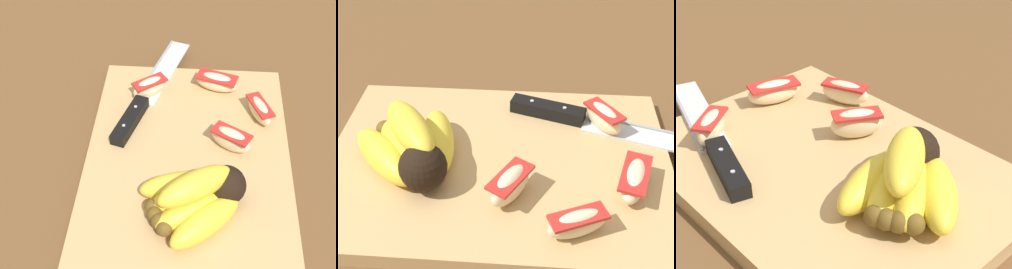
{
  "view_description": "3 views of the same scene",
  "coord_description": "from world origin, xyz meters",
  "views": [
    {
      "loc": [
        0.51,
        -0.01,
        0.56
      ],
      "look_at": [
        0.01,
        -0.04,
        0.06
      ],
      "focal_mm": 53.72,
      "sensor_mm": 36.0,
      "label": 1
    },
    {
      "loc": [
        -0.03,
        0.39,
        0.39
      ],
      "look_at": [
        0.0,
        -0.01,
        0.06
      ],
      "focal_mm": 48.49,
      "sensor_mm": 36.0,
      "label": 2
    },
    {
      "loc": [
        0.38,
        -0.33,
        0.37
      ],
      "look_at": [
        0.02,
        0.0,
        0.06
      ],
      "focal_mm": 57.71,
      "sensor_mm": 36.0,
      "label": 3
    }
  ],
  "objects": [
    {
      "name": "apple_wedge_middle",
      "position": [
        -0.12,
        -0.08,
        0.04
      ],
      "size": [
        0.05,
        0.06,
        0.04
      ],
      "color": "beige",
      "rests_on": "cutting_board"
    },
    {
      "name": "apple_wedge_near",
      "position": [
        -0.14,
        0.03,
        0.04
      ],
      "size": [
        0.05,
        0.08,
        0.03
      ],
      "color": "beige",
      "rests_on": "cutting_board"
    },
    {
      "name": "apple_wedge_extra",
      "position": [
        -0.08,
        0.1,
        0.04
      ],
      "size": [
        0.07,
        0.04,
        0.03
      ],
      "color": "beige",
      "rests_on": "cutting_board"
    },
    {
      "name": "ground_plane",
      "position": [
        0.0,
        0.0,
        0.0
      ],
      "size": [
        6.0,
        6.0,
        0.0
      ],
      "primitive_type": "plane",
      "color": "brown"
    },
    {
      "name": "banana_bunch",
      "position": [
        0.11,
        0.0,
        0.05
      ],
      "size": [
        0.14,
        0.14,
        0.07
      ],
      "color": "black",
      "rests_on": "cutting_board"
    },
    {
      "name": "cutting_board",
      "position": [
        0.01,
        -0.01,
        0.01
      ],
      "size": [
        0.41,
        0.3,
        0.02
      ],
      "primitive_type": "cube",
      "color": "tan",
      "rests_on": "ground_plane"
    },
    {
      "name": "apple_wedge_far",
      "position": [
        -0.01,
        0.05,
        0.04
      ],
      "size": [
        0.05,
        0.07,
        0.04
      ],
      "color": "beige",
      "rests_on": "cutting_board"
    },
    {
      "name": "chefs_knife",
      "position": [
        -0.09,
        -0.09,
        0.03
      ],
      "size": [
        0.28,
        0.11,
        0.02
      ],
      "color": "silver",
      "rests_on": "cutting_board"
    }
  ]
}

